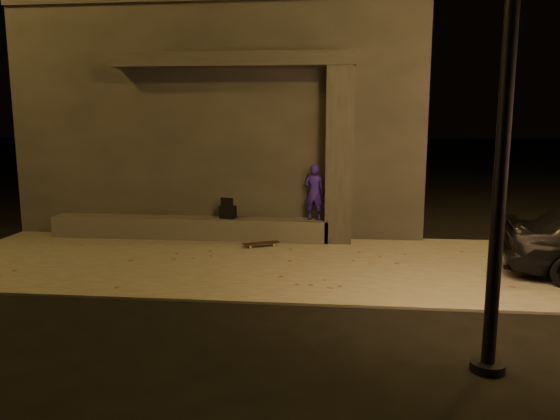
# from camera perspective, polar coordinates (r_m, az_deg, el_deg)

# --- Properties ---
(ground) EXTENTS (120.00, 120.00, 0.00)m
(ground) POSITION_cam_1_polar(r_m,az_deg,el_deg) (8.17, -6.16, -9.17)
(ground) COLOR black
(ground) RESTS_ON ground
(sidewalk) EXTENTS (11.00, 4.40, 0.04)m
(sidewalk) POSITION_cam_1_polar(r_m,az_deg,el_deg) (10.04, -3.76, -5.40)
(sidewalk) COLOR #605D55
(sidewalk) RESTS_ON ground
(building) EXTENTS (9.00, 5.10, 5.22)m
(building) POSITION_cam_1_polar(r_m,az_deg,el_deg) (14.30, -4.80, 9.58)
(building) COLOR #34312F
(building) RESTS_ON ground
(ledge) EXTENTS (6.00, 0.55, 0.45)m
(ledge) POSITION_cam_1_polar(r_m,az_deg,el_deg) (11.98, -9.44, -1.83)
(ledge) COLOR #55514D
(ledge) RESTS_ON sidewalk
(column) EXTENTS (0.55, 0.55, 3.60)m
(column) POSITION_cam_1_polar(r_m,az_deg,el_deg) (11.33, 6.20, 5.64)
(column) COLOR #34312F
(column) RESTS_ON sidewalk
(canopy) EXTENTS (5.00, 0.70, 0.28)m
(canopy) POSITION_cam_1_polar(r_m,az_deg,el_deg) (11.61, -4.94, 15.34)
(canopy) COLOR #34312F
(canopy) RESTS_ON column
(skateboarder) EXTENTS (0.48, 0.37, 1.18)m
(skateboarder) POSITION_cam_1_polar(r_m,az_deg,el_deg) (11.42, 3.62, 1.87)
(skateboarder) COLOR #2E18A2
(skateboarder) RESTS_ON ledge
(backpack) EXTENTS (0.37, 0.29, 0.46)m
(backpack) POSITION_cam_1_polar(r_m,az_deg,el_deg) (11.71, -5.47, -0.10)
(backpack) COLOR black
(backpack) RESTS_ON ledge
(skateboard) EXTENTS (0.76, 0.50, 0.08)m
(skateboard) POSITION_cam_1_polar(r_m,az_deg,el_deg) (11.05, -1.98, -3.51)
(skateboard) COLOR black
(skateboard) RESTS_ON sidewalk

